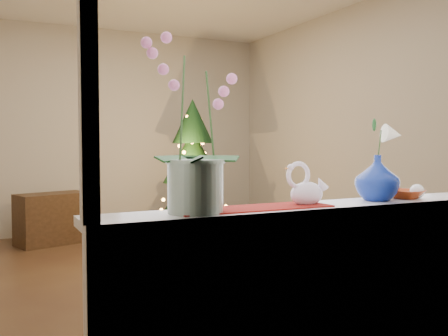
{
  "coord_description": "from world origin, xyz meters",
  "views": [
    {
      "loc": [
        -1.4,
        -4.21,
        1.2
      ],
      "look_at": [
        -0.05,
        -1.4,
        1.04
      ],
      "focal_mm": 40.0,
      "sensor_mm": 36.0,
      "label": 1
    }
  ],
  "objects_px": {
    "paperweight": "(417,191)",
    "orchid_pot": "(195,124)",
    "swan": "(307,185)",
    "xmas_tree": "(193,171)",
    "amber_dish": "(406,195)",
    "side_table": "(53,219)",
    "blue_vase": "(377,174)"
  },
  "relations": [
    {
      "from": "blue_vase",
      "to": "xmas_tree",
      "type": "height_order",
      "value": "xmas_tree"
    },
    {
      "from": "paperweight",
      "to": "xmas_tree",
      "type": "height_order",
      "value": "xmas_tree"
    },
    {
      "from": "xmas_tree",
      "to": "side_table",
      "type": "xyz_separation_m",
      "value": [
        -1.53,
        0.63,
        -0.56
      ]
    },
    {
      "from": "xmas_tree",
      "to": "side_table",
      "type": "relative_size",
      "value": 2.14
    },
    {
      "from": "orchid_pot",
      "to": "paperweight",
      "type": "xyz_separation_m",
      "value": [
        1.2,
        -0.01,
        -0.32
      ]
    },
    {
      "from": "side_table",
      "to": "xmas_tree",
      "type": "bearing_deg",
      "value": -40.47
    },
    {
      "from": "paperweight",
      "to": "orchid_pot",
      "type": "bearing_deg",
      "value": 179.57
    },
    {
      "from": "orchid_pot",
      "to": "swan",
      "type": "distance_m",
      "value": 0.6
    },
    {
      "from": "amber_dish",
      "to": "paperweight",
      "type": "bearing_deg",
      "value": -19.19
    },
    {
      "from": "amber_dish",
      "to": "xmas_tree",
      "type": "bearing_deg",
      "value": 84.72
    },
    {
      "from": "paperweight",
      "to": "xmas_tree",
      "type": "relative_size",
      "value": 0.04
    },
    {
      "from": "blue_vase",
      "to": "amber_dish",
      "type": "xyz_separation_m",
      "value": [
        0.19,
        0.0,
        -0.11
      ]
    },
    {
      "from": "orchid_pot",
      "to": "blue_vase",
      "type": "relative_size",
      "value": 2.79
    },
    {
      "from": "swan",
      "to": "blue_vase",
      "type": "relative_size",
      "value": 0.86
    },
    {
      "from": "swan",
      "to": "amber_dish",
      "type": "relative_size",
      "value": 1.43
    },
    {
      "from": "swan",
      "to": "blue_vase",
      "type": "distance_m",
      "value": 0.41
    },
    {
      "from": "orchid_pot",
      "to": "xmas_tree",
      "type": "xyz_separation_m",
      "value": [
        1.48,
        3.67,
        -0.42
      ]
    },
    {
      "from": "xmas_tree",
      "to": "amber_dish",
      "type": "bearing_deg",
      "value": -95.28
    },
    {
      "from": "paperweight",
      "to": "amber_dish",
      "type": "relative_size",
      "value": 0.46
    },
    {
      "from": "paperweight",
      "to": "xmas_tree",
      "type": "bearing_deg",
      "value": 85.63
    },
    {
      "from": "orchid_pot",
      "to": "swan",
      "type": "bearing_deg",
      "value": 1.09
    },
    {
      "from": "swan",
      "to": "xmas_tree",
      "type": "xyz_separation_m",
      "value": [
        0.94,
        3.66,
        -0.16
      ]
    },
    {
      "from": "orchid_pot",
      "to": "amber_dish",
      "type": "distance_m",
      "value": 1.19
    },
    {
      "from": "orchid_pot",
      "to": "swan",
      "type": "xyz_separation_m",
      "value": [
        0.54,
        0.01,
        -0.26
      ]
    },
    {
      "from": "side_table",
      "to": "paperweight",
      "type": "bearing_deg",
      "value": -92.01
    },
    {
      "from": "amber_dish",
      "to": "swan",
      "type": "bearing_deg",
      "value": -179.94
    },
    {
      "from": "swan",
      "to": "side_table",
      "type": "relative_size",
      "value": 0.27
    },
    {
      "from": "swan",
      "to": "amber_dish",
      "type": "xyz_separation_m",
      "value": [
        0.6,
        0.0,
        -0.07
      ]
    },
    {
      "from": "swan",
      "to": "blue_vase",
      "type": "xyz_separation_m",
      "value": [
        0.41,
        -0.0,
        0.03
      ]
    },
    {
      "from": "blue_vase",
      "to": "side_table",
      "type": "height_order",
      "value": "blue_vase"
    },
    {
      "from": "paperweight",
      "to": "amber_dish",
      "type": "distance_m",
      "value": 0.06
    },
    {
      "from": "side_table",
      "to": "blue_vase",
      "type": "bearing_deg",
      "value": -95.04
    }
  ]
}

